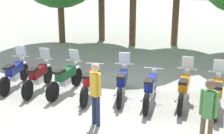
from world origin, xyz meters
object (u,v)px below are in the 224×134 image
object	(u,v)px
motorcycle_3	(91,82)
person_0	(208,110)
motorcycle_6	(184,88)
motorcycle_2	(66,78)
motorcycle_0	(15,73)
motorcycle_1	(38,76)
motorcycle_4	(122,82)
motorcycle_7	(217,93)
person_1	(96,89)
motorcycle_5	(150,88)

from	to	relation	value
motorcycle_3	person_0	bearing A→B (deg)	-128.11
motorcycle_6	motorcycle_2	bearing A→B (deg)	94.75
motorcycle_2	motorcycle_0	bearing A→B (deg)	96.84
motorcycle_1	motorcycle_3	world-z (taller)	motorcycle_1
motorcycle_0	motorcycle_4	xyz separation A→B (m)	(3.82, 0.51, 0.00)
motorcycle_7	person_0	xyz separation A→B (m)	(-0.05, -2.47, 0.49)
motorcycle_3	person_1	xyz separation A→B (m)	(0.97, -1.68, 0.50)
person_0	person_1	world-z (taller)	person_0
motorcycle_3	motorcycle_5	world-z (taller)	same
motorcycle_1	person_0	distance (m)	5.97
motorcycle_2	motorcycle_3	xyz separation A→B (m)	(0.95, -0.05, -0.01)
person_1	motorcycle_3	bearing A→B (deg)	55.51
motorcycle_2	person_0	bearing A→B (deg)	-112.02
motorcycle_0	motorcycle_3	size ratio (longest dim) A/B	0.99
motorcycle_0	motorcycle_4	size ratio (longest dim) A/B	1.00
motorcycle_4	person_1	bearing A→B (deg)	166.33
motorcycle_0	motorcycle_6	bearing A→B (deg)	-96.67
motorcycle_5	motorcycle_7	distance (m)	1.94
person_1	motorcycle_5	bearing A→B (deg)	-0.86
motorcycle_4	person_0	xyz separation A→B (m)	(2.82, -2.25, 0.49)
motorcycle_5	person_0	distance (m)	2.87
motorcycle_6	person_1	size ratio (longest dim) A/B	1.29
motorcycle_0	person_0	distance (m)	6.88
motorcycle_0	person_0	world-z (taller)	person_0
person_0	person_1	xyz separation A→B (m)	(-2.80, 0.22, -0.01)
motorcycle_4	person_1	world-z (taller)	person_1
motorcycle_1	motorcycle_6	size ratio (longest dim) A/B	0.99
motorcycle_7	motorcycle_2	bearing A→B (deg)	93.14
person_0	motorcycle_3	bearing A→B (deg)	-105.79
motorcycle_0	motorcycle_2	xyz separation A→B (m)	(1.92, 0.21, 0.00)
motorcycle_2	motorcycle_7	distance (m)	4.80
motorcycle_0	person_0	size ratio (longest dim) A/B	1.25
motorcycle_5	person_1	xyz separation A→B (m)	(-0.94, -1.90, 0.50)
motorcycle_1	motorcycle_6	distance (m)	4.83
motorcycle_0	motorcycle_7	distance (m)	6.73
motorcycle_2	motorcycle_4	xyz separation A→B (m)	(1.90, 0.29, 0.00)
motorcycle_2	motorcycle_6	world-z (taller)	same
motorcycle_4	motorcycle_7	xyz separation A→B (m)	(2.87, 0.22, 0.00)
motorcycle_0	person_0	xyz separation A→B (m)	(6.64, -1.74, 0.49)
motorcycle_1	motorcycle_6	bearing A→B (deg)	-91.22
motorcycle_2	motorcycle_3	size ratio (longest dim) A/B	1.01
motorcycle_0	motorcycle_3	bearing A→B (deg)	-100.80
motorcycle_2	person_0	world-z (taller)	person_0
motorcycle_1	motorcycle_4	size ratio (longest dim) A/B	1.01
motorcycle_5	motorcycle_6	bearing A→B (deg)	-76.48
motorcycle_2	person_0	xyz separation A→B (m)	(4.72, -1.95, 0.49)
motorcycle_1	person_1	world-z (taller)	person_1
motorcycle_0	motorcycle_2	size ratio (longest dim) A/B	0.98
motorcycle_0	motorcycle_2	distance (m)	1.93
motorcycle_4	motorcycle_7	distance (m)	2.88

